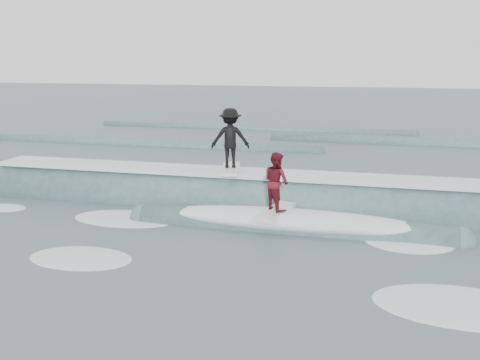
# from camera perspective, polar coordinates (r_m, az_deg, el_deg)

# --- Properties ---
(ground) EXTENTS (160.00, 160.00, 0.00)m
(ground) POSITION_cam_1_polar(r_m,az_deg,el_deg) (14.92, -2.05, -5.92)
(ground) COLOR #3A5054
(ground) RESTS_ON ground
(breaking_wave) EXTENTS (21.45, 3.89, 2.22)m
(breaking_wave) POSITION_cam_1_polar(r_m,az_deg,el_deg) (17.50, 1.31, -2.90)
(breaking_wave) COLOR #37585C
(breaking_wave) RESTS_ON ground
(surfer_black) EXTENTS (1.40, 2.07, 2.05)m
(surfer_black) POSITION_cam_1_polar(r_m,az_deg,el_deg) (17.51, -1.05, 4.31)
(surfer_black) COLOR white
(surfer_black) RESTS_ON ground
(surfer_red) EXTENTS (1.03, 2.07, 1.77)m
(surfer_red) POSITION_cam_1_polar(r_m,az_deg,el_deg) (15.15, 3.88, -0.52)
(surfer_red) COLOR silver
(surfer_red) RESTS_ON ground
(whitewater) EXTENTS (15.93, 5.99, 0.10)m
(whitewater) POSITION_cam_1_polar(r_m,az_deg,el_deg) (14.14, -1.48, -6.98)
(whitewater) COLOR white
(whitewater) RESTS_ON ground
(far_swells) EXTENTS (40.49, 8.65, 0.80)m
(far_swells) POSITION_cam_1_polar(r_m,az_deg,el_deg) (31.86, 6.34, 4.13)
(far_swells) COLOR #37585C
(far_swells) RESTS_ON ground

